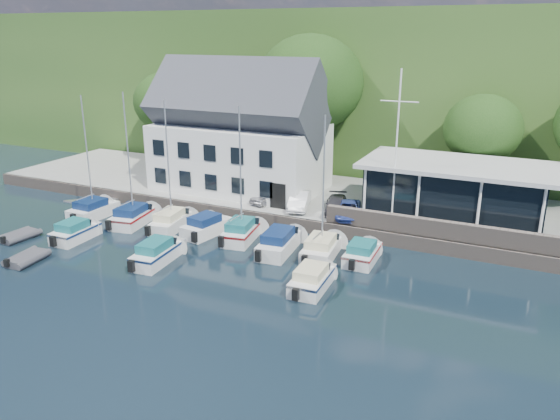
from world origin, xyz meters
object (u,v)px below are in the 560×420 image
(car_silver, at_px, (268,195))
(boat_r1_6, at_px, (323,194))
(boat_r1_5, at_px, (280,240))
(boat_r2_4, at_px, (312,277))
(boat_r1_2, at_px, (169,171))
(dinghy_1, at_px, (27,257))
(car_blue, at_px, (348,209))
(flagpole, at_px, (396,149))
(dinghy_0, at_px, (19,235))
(boat_r2_2, at_px, (158,251))
(car_dgrey, at_px, (337,205))
(club_pavilion, at_px, (455,191))
(boat_r1_7, at_px, (363,251))
(boat_r1_1, at_px, (129,166))
(boat_r2_0, at_px, (75,230))
(boat_r1_3, at_px, (206,224))
(boat_r1_0, at_px, (88,161))
(car_white, at_px, (299,200))
(harbor_building, at_px, (240,138))
(boat_r1_4, at_px, (241,175))

(car_silver, xyz_separation_m, boat_r1_6, (6.98, -6.12, 2.65))
(boat_r1_5, xyz_separation_m, boat_r2_4, (4.06, -4.22, -0.08))
(boat_r1_2, xyz_separation_m, dinghy_1, (-4.62, -9.11, -4.08))
(car_blue, xyz_separation_m, boat_r1_2, (-11.94, -5.31, 2.81))
(flagpole, bearing_deg, dinghy_0, -153.22)
(boat_r2_2, bearing_deg, car_dgrey, 50.26)
(club_pavilion, height_order, boat_r1_7, club_pavilion)
(boat_r1_1, relative_size, boat_r1_2, 1.03)
(car_dgrey, bearing_deg, boat_r1_5, -120.75)
(boat_r1_7, xyz_separation_m, boat_r2_0, (-19.39, -4.99, 0.05))
(car_blue, xyz_separation_m, flagpole, (3.21, 0.10, 4.74))
(boat_r1_3, height_order, boat_r2_0, boat_r1_3)
(boat_r1_0, xyz_separation_m, boat_r1_3, (10.20, 0.52, -3.76))
(car_white, bearing_deg, boat_r1_0, -173.15)
(harbor_building, relative_size, boat_r2_0, 2.84)
(boat_r2_4, relative_size, dinghy_1, 1.91)
(harbor_building, relative_size, flagpole, 1.35)
(boat_r1_2, bearing_deg, boat_r1_3, -7.34)
(boat_r1_6, relative_size, boat_r2_4, 1.52)
(car_white, xyz_separation_m, boat_r1_6, (4.10, -5.74, 2.59))
(harbor_building, bearing_deg, boat_r1_1, -113.98)
(club_pavilion, distance_m, boat_r1_7, 9.61)
(boat_r1_4, bearing_deg, boat_r1_7, -9.47)
(car_white, relative_size, boat_r1_0, 0.44)
(boat_r1_6, bearing_deg, car_silver, 132.80)
(boat_r1_6, distance_m, boat_r2_4, 5.96)
(car_white, height_order, car_blue, car_white)
(boat_r1_7, bearing_deg, boat_r1_3, 178.37)
(boat_r1_0, bearing_deg, car_silver, 29.84)
(boat_r1_3, xyz_separation_m, boat_r2_0, (-7.75, -4.89, -0.03))
(flagpole, relative_size, dinghy_0, 3.77)
(club_pavilion, xyz_separation_m, boat_r1_2, (-18.90, -8.44, 1.37))
(club_pavilion, relative_size, boat_r2_4, 2.37)
(boat_r1_2, bearing_deg, boat_r1_5, -11.38)
(flagpole, bearing_deg, boat_r1_4, -150.36)
(car_silver, bearing_deg, club_pavilion, 24.57)
(boat_r2_0, bearing_deg, boat_r1_1, 69.46)
(car_silver, distance_m, car_white, 2.90)
(boat_r1_1, distance_m, boat_r2_0, 6.04)
(harbor_building, bearing_deg, car_dgrey, -16.64)
(boat_r1_0, bearing_deg, boat_r1_6, 2.91)
(boat_r1_6, bearing_deg, boat_r1_1, 175.15)
(club_pavilion, height_order, car_blue, club_pavilion)
(boat_r2_4, distance_m, dinghy_0, 21.74)
(car_blue, xyz_separation_m, dinghy_1, (-16.56, -14.43, -1.27))
(car_dgrey, bearing_deg, boat_r1_7, -73.02)
(car_blue, relative_size, boat_r1_5, 0.52)
(boat_r1_5, bearing_deg, boat_r2_2, -147.38)
(boat_r1_5, height_order, boat_r2_4, boat_r1_5)
(car_dgrey, xyz_separation_m, boat_r2_0, (-15.52, -10.83, -0.85))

